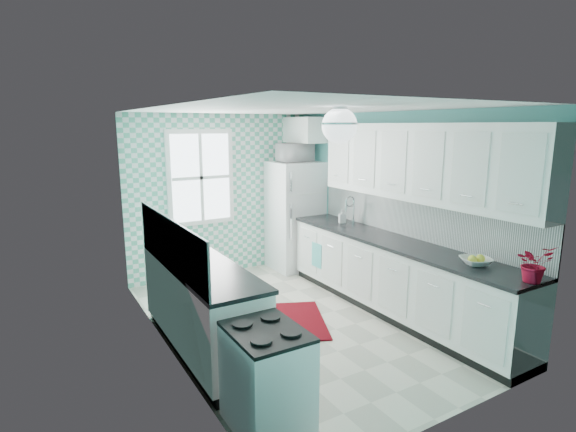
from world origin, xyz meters
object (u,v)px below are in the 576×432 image
fruit_bowl (476,261)px  microwave (295,153)px  sink (345,225)px  stove (267,377)px  potted_plant (534,263)px  fridge (295,215)px  ceiling_light (339,125)px

fruit_bowl → microwave: 3.48m
sink → stove: bearing=-142.0°
sink → potted_plant: 2.75m
fridge → stove: bearing=-122.4°
ceiling_light → fruit_bowl: size_ratio=1.18×
fridge → stove: fridge is taller
potted_plant → stove: bearing=166.1°
ceiling_light → sink: 2.32m
fridge → fruit_bowl: 3.36m
ceiling_light → fridge: 3.19m
stove → potted_plant: potted_plant is taller
stove → potted_plant: (2.40, -0.59, 0.69)m
ceiling_light → fruit_bowl: 1.95m
sink → microwave: bearing=90.7°
sink → microwave: (-0.09, 1.20, 0.96)m
fruit_bowl → potted_plant: (0.00, -0.59, 0.14)m
stove → sink: bearing=42.1°
ceiling_light → fridge: ceiling_light is taller
fridge → stove: (-2.31, -3.35, -0.45)m
fruit_bowl → microwave: microwave is taller
fruit_bowl → sink: bearing=89.9°
ceiling_light → potted_plant: 2.16m
fruit_bowl → microwave: size_ratio=0.56×
sink → potted_plant: (-0.00, -2.75, 0.18)m
microwave → sink: bearing=93.8°
stove → potted_plant: bearing=-13.7°
fridge → potted_plant: bearing=-86.5°
fridge → stove: size_ratio=2.19×
stove → sink: 3.27m
potted_plant → sink: bearing=89.9°
potted_plant → microwave: 4.03m
stove → potted_plant: 2.57m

